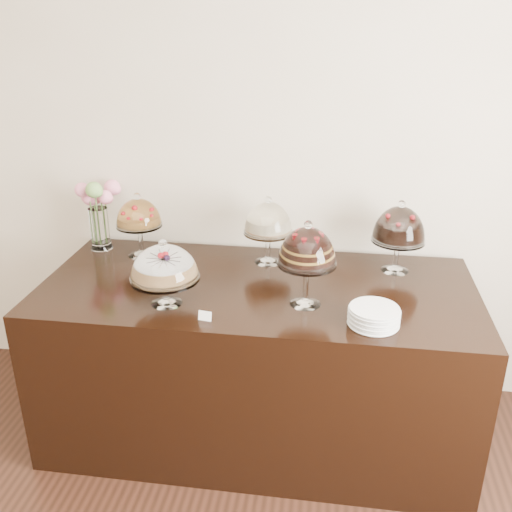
# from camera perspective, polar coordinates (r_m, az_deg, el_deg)

# --- Properties ---
(wall_back) EXTENTS (5.00, 0.04, 3.00)m
(wall_back) POSITION_cam_1_polar(r_m,az_deg,el_deg) (3.23, 0.04, 11.13)
(wall_back) COLOR beige
(wall_back) RESTS_ON ground
(display_counter) EXTENTS (2.20, 1.00, 0.90)m
(display_counter) POSITION_cam_1_polar(r_m,az_deg,el_deg) (3.13, 0.13, -10.32)
(display_counter) COLOR black
(display_counter) RESTS_ON ground
(cake_stand_sugar_sponge) EXTENTS (0.33, 0.33, 0.33)m
(cake_stand_sugar_sponge) POSITION_cam_1_polar(r_m,az_deg,el_deg) (2.67, -9.17, -0.95)
(cake_stand_sugar_sponge) COLOR white
(cake_stand_sugar_sponge) RESTS_ON display_counter
(cake_stand_choco_layer) EXTENTS (0.27, 0.27, 0.42)m
(cake_stand_choco_layer) POSITION_cam_1_polar(r_m,az_deg,el_deg) (2.61, 5.14, 0.64)
(cake_stand_choco_layer) COLOR white
(cake_stand_choco_layer) RESTS_ON display_counter
(cake_stand_cheesecake) EXTENTS (0.27, 0.27, 0.38)m
(cake_stand_cheesecake) POSITION_cam_1_polar(r_m,az_deg,el_deg) (3.08, 1.22, 3.50)
(cake_stand_cheesecake) COLOR white
(cake_stand_cheesecake) RESTS_ON display_counter
(cake_stand_dark_choco) EXTENTS (0.28, 0.28, 0.39)m
(cake_stand_dark_choco) POSITION_cam_1_polar(r_m,az_deg,el_deg) (3.06, 14.13, 2.79)
(cake_stand_dark_choco) COLOR white
(cake_stand_dark_choco) RESTS_ON display_counter
(cake_stand_fruit_tart) EXTENTS (0.26, 0.26, 0.37)m
(cake_stand_fruit_tart) POSITION_cam_1_polar(r_m,az_deg,el_deg) (3.24, -11.66, 3.94)
(cake_stand_fruit_tart) COLOR white
(cake_stand_fruit_tart) RESTS_ON display_counter
(flower_vase) EXTENTS (0.20, 0.30, 0.42)m
(flower_vase) POSITION_cam_1_polar(r_m,az_deg,el_deg) (3.40, -15.52, 4.63)
(flower_vase) COLOR white
(flower_vase) RESTS_ON display_counter
(plate_stack) EXTENTS (0.22, 0.22, 0.08)m
(plate_stack) POSITION_cam_1_polar(r_m,az_deg,el_deg) (2.58, 11.70, -5.91)
(plate_stack) COLOR white
(plate_stack) RESTS_ON display_counter
(price_card_left) EXTENTS (0.06, 0.02, 0.04)m
(price_card_left) POSITION_cam_1_polar(r_m,az_deg,el_deg) (2.58, -5.14, -5.99)
(price_card_left) COLOR white
(price_card_left) RESTS_ON display_counter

